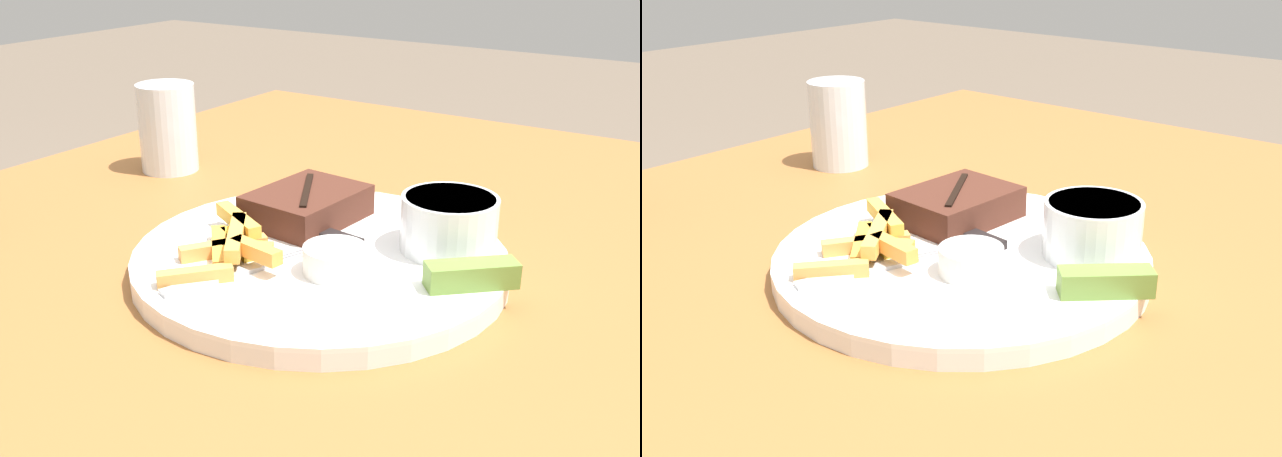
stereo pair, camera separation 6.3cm
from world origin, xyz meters
TOP-DOWN VIEW (x-y plane):
  - dining_table at (0.00, 0.00)m, footprint 1.14×0.95m
  - dinner_plate at (0.00, 0.00)m, footprint 0.32×0.32m
  - steak_portion at (0.05, 0.05)m, footprint 0.11×0.09m
  - fries_pile at (-0.05, 0.05)m, footprint 0.14×0.11m
  - coleslaw_cup at (0.06, -0.09)m, footprint 0.08×0.08m
  - dipping_sauce_cup at (-0.03, -0.03)m, footprint 0.05×0.05m
  - pickle_spear at (0.01, -0.13)m, footprint 0.06×0.07m
  - fork_utensil at (-0.08, 0.03)m, footprint 0.13×0.06m
  - knife_utensil at (0.03, 0.04)m, footprint 0.04×0.17m
  - drinking_glass at (0.13, 0.30)m, footprint 0.07×0.07m

SIDE VIEW (x-z plane):
  - dining_table at x=0.00m, z-range 0.29..1.07m
  - dinner_plate at x=0.00m, z-range 0.78..0.80m
  - fork_utensil at x=-0.08m, z-range 0.80..0.80m
  - knife_utensil at x=0.03m, z-range 0.80..0.80m
  - pickle_spear at x=0.01m, z-range 0.80..0.82m
  - fries_pile at x=-0.05m, z-range 0.80..0.82m
  - dipping_sauce_cup at x=-0.03m, z-range 0.80..0.82m
  - steak_portion at x=0.05m, z-range 0.80..0.83m
  - coleslaw_cup at x=0.06m, z-range 0.80..0.85m
  - drinking_glass at x=0.13m, z-range 0.78..0.88m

